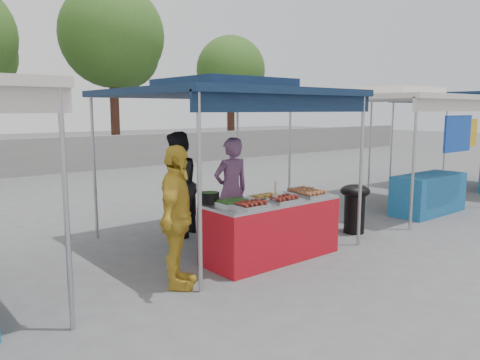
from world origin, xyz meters
TOP-DOWN VIEW (x-y plane):
  - ground_plane at (0.00, 0.00)m, footprint 80.00×80.00m
  - back_wall at (0.00, 11.00)m, footprint 40.00×0.25m
  - main_canopy at (0.00, 0.97)m, footprint 3.20×3.20m
  - neighbor_stall_right at (4.50, 0.57)m, footprint 3.20×3.20m
  - tree_2 at (3.95, 13.26)m, footprint 4.12×4.12m
  - tree_3 at (9.60, 12.80)m, footprint 3.31×3.22m
  - vendor_table at (0.00, -0.10)m, footprint 2.00×0.80m
  - food_tray_fl at (-0.58, -0.34)m, footprint 0.42×0.30m
  - food_tray_fm at (0.00, -0.34)m, footprint 0.42×0.30m
  - food_tray_fr at (0.60, -0.33)m, footprint 0.42×0.30m
  - food_tray_bl at (-0.65, -0.04)m, footprint 0.42×0.30m
  - food_tray_bm at (-0.04, 0.01)m, footprint 0.42×0.30m
  - food_tray_br at (0.66, -0.03)m, footprint 0.42×0.30m
  - cooking_pot at (-0.83, 0.24)m, footprint 0.26×0.26m
  - skewer_cup at (-0.13, -0.30)m, footprint 0.08×0.08m
  - wok_burner at (2.06, 0.01)m, footprint 0.50×0.50m
  - crate_left at (-0.52, 0.41)m, footprint 0.49×0.34m
  - crate_right at (0.23, 0.45)m, footprint 0.44×0.31m
  - crate_stacked at (0.23, 0.45)m, footprint 0.41×0.29m
  - vendor_woman at (0.06, 0.89)m, footprint 0.65×0.46m
  - helper_man at (-0.41, 1.73)m, footprint 1.08×1.05m
  - customer_person at (-1.62, -0.19)m, footprint 0.99×1.02m

SIDE VIEW (x-z plane):
  - ground_plane at x=0.00m, z-range 0.00..0.00m
  - crate_right at x=0.23m, z-range 0.00..0.27m
  - crate_left at x=-0.52m, z-range 0.00..0.29m
  - crate_stacked at x=0.23m, z-range 0.27..0.51m
  - vendor_table at x=0.00m, z-range 0.00..0.85m
  - wok_burner at x=2.06m, z-range 0.08..0.93m
  - back_wall at x=0.00m, z-range 0.00..1.20m
  - vendor_woman at x=0.06m, z-range 0.00..1.68m
  - customer_person at x=-1.62m, z-range 0.00..1.71m
  - helper_man at x=-0.41m, z-range 0.00..1.75m
  - food_tray_fl at x=-0.58m, z-range 0.85..0.92m
  - food_tray_fm at x=0.00m, z-range 0.85..0.92m
  - food_tray_fr at x=0.60m, z-range 0.85..0.92m
  - food_tray_bl at x=-0.65m, z-range 0.85..0.92m
  - food_tray_bm at x=-0.04m, z-range 0.85..0.92m
  - food_tray_br at x=0.66m, z-range 0.85..0.92m
  - skewer_cup at x=-0.13m, z-range 0.85..0.95m
  - cooking_pot at x=-0.83m, z-range 0.85..1.00m
  - neighbor_stall_right at x=4.50m, z-range 0.32..2.89m
  - main_canopy at x=0.00m, z-range 1.08..3.65m
  - tree_3 at x=9.60m, z-range 1.01..6.54m
  - tree_2 at x=3.95m, z-range 1.31..8.38m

